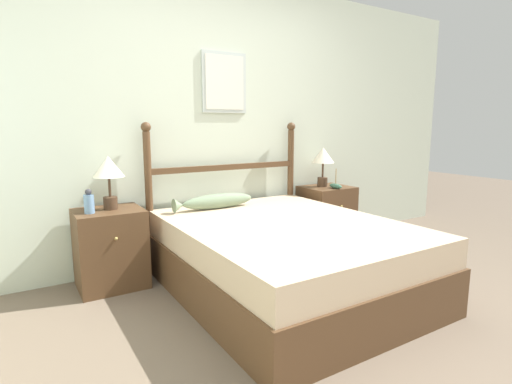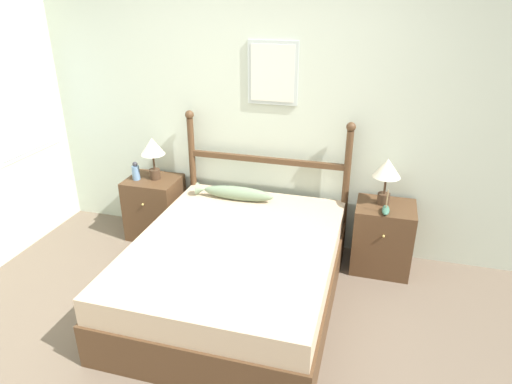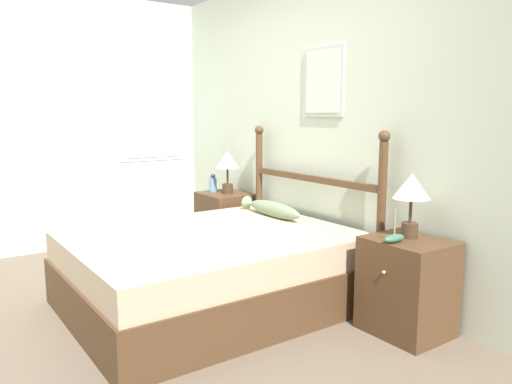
# 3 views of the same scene
# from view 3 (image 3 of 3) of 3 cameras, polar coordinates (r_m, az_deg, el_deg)

# --- Properties ---
(ground_plane) EXTENTS (16.00, 16.00, 0.00)m
(ground_plane) POSITION_cam_3_polar(r_m,az_deg,el_deg) (3.53, -15.47, -14.30)
(ground_plane) COLOR brown
(wall_back) EXTENTS (6.40, 0.08, 2.55)m
(wall_back) POSITION_cam_3_polar(r_m,az_deg,el_deg) (4.14, 7.05, 7.55)
(wall_back) COLOR beige
(wall_back) RESTS_ON ground_plane
(wall_left) EXTENTS (0.08, 6.40, 2.55)m
(wall_left) POSITION_cam_3_polar(r_m,az_deg,el_deg) (5.32, -23.70, 7.18)
(wall_left) COLOR beige
(wall_left) RESTS_ON ground_plane
(bed) EXTENTS (1.52, 1.94, 0.53)m
(bed) POSITION_cam_3_polar(r_m,az_deg,el_deg) (3.63, -5.11, -8.89)
(bed) COLOR #4C331E
(bed) RESTS_ON ground_plane
(headboard) EXTENTS (1.54, 0.08, 1.27)m
(headboard) POSITION_cam_3_polar(r_m,az_deg,el_deg) (4.06, 6.33, -0.52)
(headboard) COLOR #4C331E
(headboard) RESTS_ON ground_plane
(nightstand_left) EXTENTS (0.49, 0.45, 0.61)m
(nightstand_left) POSITION_cam_3_polar(r_m,az_deg,el_deg) (4.92, -3.53, -3.62)
(nightstand_left) COLOR #4C331E
(nightstand_left) RESTS_ON ground_plane
(nightstand_right) EXTENTS (0.49, 0.45, 0.61)m
(nightstand_right) POSITION_cam_3_polar(r_m,az_deg,el_deg) (3.33, 16.88, -10.27)
(nightstand_right) COLOR #4C331E
(nightstand_right) RESTS_ON ground_plane
(table_lamp_left) EXTENTS (0.23, 0.23, 0.41)m
(table_lamp_left) POSITION_cam_3_polar(r_m,az_deg,el_deg) (4.81, -3.29, 3.33)
(table_lamp_left) COLOR #422D1E
(table_lamp_left) RESTS_ON nightstand_left
(table_lamp_right) EXTENTS (0.23, 0.23, 0.41)m
(table_lamp_right) POSITION_cam_3_polar(r_m,az_deg,el_deg) (3.23, 17.34, 0.10)
(table_lamp_right) COLOR #422D1E
(table_lamp_right) RESTS_ON nightstand_right
(bottle) EXTENTS (0.07, 0.07, 0.18)m
(bottle) POSITION_cam_3_polar(r_m,az_deg,el_deg) (4.94, -4.94, 0.94)
(bottle) COLOR #668CB2
(bottle) RESTS_ON nightstand_left
(model_boat) EXTENTS (0.06, 0.17, 0.20)m
(model_boat) POSITION_cam_3_polar(r_m,az_deg,el_deg) (3.13, 15.52, -5.08)
(model_boat) COLOR #386651
(model_boat) RESTS_ON nightstand_right
(fish_pillow) EXTENTS (0.73, 0.11, 0.13)m
(fish_pillow) POSITION_cam_3_polar(r_m,az_deg,el_deg) (4.12, 1.78, -1.92)
(fish_pillow) COLOR gray
(fish_pillow) RESTS_ON bed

